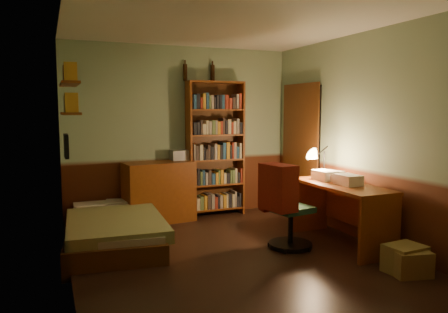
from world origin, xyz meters
name	(u,v)px	position (x,y,z in m)	size (l,w,h in m)	color
floor	(232,255)	(0.00, 0.00, -0.01)	(3.50, 4.00, 0.02)	black
ceiling	(233,20)	(0.00, 0.00, 2.61)	(3.50, 4.00, 0.02)	silver
wall_back	(181,132)	(0.00, 2.01, 1.30)	(3.50, 0.02, 2.60)	#8AA480
wall_left	(64,146)	(-1.76, 0.00, 1.30)	(0.02, 4.00, 2.60)	#8AA480
wall_right	(360,137)	(1.76, 0.00, 1.30)	(0.02, 4.00, 2.60)	#8AA480
wall_front	(348,160)	(0.00, -2.01, 1.30)	(3.50, 0.02, 2.60)	#8AA480
doorway	(302,152)	(1.72, 1.30, 1.00)	(0.06, 0.90, 2.00)	black
door_trim	(300,152)	(1.69, 1.30, 1.00)	(0.02, 0.98, 2.08)	#45240D
bed	(113,219)	(-1.19, 0.97, 0.29)	(1.06, 1.98, 0.59)	olive
dresser	(159,192)	(-0.42, 1.76, 0.44)	(1.00, 0.50, 0.89)	brown
mini_stereo	(180,155)	(-0.05, 1.89, 0.96)	(0.28, 0.22, 0.15)	#B2B2B7
bookshelf	(215,149)	(0.51, 1.85, 1.04)	(0.89, 0.28, 2.08)	brown
bottle_left	(185,73)	(0.06, 1.96, 2.20)	(0.07, 0.07, 0.25)	black
bottle_right	(212,73)	(0.50, 1.96, 2.20)	(0.07, 0.07, 0.26)	black
desk	(341,214)	(1.38, -0.15, 0.37)	(0.58, 1.40, 0.75)	brown
paper_stack	(331,175)	(1.46, 0.18, 0.81)	(0.21, 0.29, 0.12)	silver
desk_lamp	(324,152)	(1.50, 0.39, 1.09)	(0.21, 0.21, 0.68)	black
office_chair	(291,210)	(0.75, -0.03, 0.46)	(0.46, 0.40, 0.91)	#245137
red_jacket	(270,149)	(0.55, 0.16, 1.18)	(0.25, 0.45, 0.53)	maroon
wall_shelf_lower	(70,113)	(-1.64, 1.10, 1.60)	(0.20, 0.90, 0.03)	brown
wall_shelf_upper	(69,84)	(-1.64, 1.10, 1.95)	(0.20, 0.90, 0.03)	brown
framed_picture	(66,146)	(-1.72, 0.60, 1.25)	(0.04, 0.32, 0.26)	black
cardboard_box_a	(405,259)	(1.40, -1.17, 0.14)	(0.38, 0.30, 0.28)	olive
cardboard_box_b	(410,263)	(1.39, -1.24, 0.13)	(0.36, 0.30, 0.25)	olive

